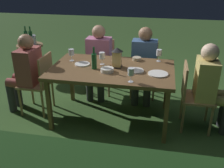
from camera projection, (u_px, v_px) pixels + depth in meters
ground_plane at (112, 118)px, 3.71m from camera, size 16.00×16.00×0.00m
dining_table at (112, 72)px, 3.42m from camera, size 1.60×1.00×0.76m
chair_head_near at (192, 94)px, 3.33m from camera, size 0.40×0.42×0.87m
person_in_mustard at (210, 84)px, 3.23m from camera, size 0.48×0.38×1.15m
chair_head_far at (40, 81)px, 3.70m from camera, size 0.40×0.42×0.87m
person_in_rust at (25, 70)px, 3.67m from camera, size 0.48×0.38×1.15m
chair_side_left_a at (144, 66)px, 4.24m from camera, size 0.42×0.40×0.87m
person_in_blue at (144, 61)px, 4.01m from camera, size 0.38×0.47×1.15m
chair_side_left_b at (101, 63)px, 4.37m from camera, size 0.42×0.40×0.87m
person_in_pink at (98, 58)px, 4.13m from camera, size 0.38×0.47×1.15m
lantern_centerpiece at (117, 56)px, 3.38m from camera, size 0.15×0.15×0.27m
green_bottle_on_table at (94, 61)px, 3.34m from camera, size 0.07×0.07×0.29m
wine_glass_a at (159, 53)px, 3.60m from camera, size 0.08×0.08×0.17m
wine_glass_b at (102, 56)px, 3.48m from camera, size 0.08×0.08×0.17m
wine_glass_c at (71, 53)px, 3.62m from camera, size 0.08×0.08×0.17m
wine_glass_d at (131, 72)px, 2.95m from camera, size 0.08×0.08×0.17m
plate_a at (82, 64)px, 3.52m from camera, size 0.20×0.20×0.01m
plate_b at (158, 74)px, 3.20m from camera, size 0.25×0.25×0.01m
plate_c at (135, 71)px, 3.30m from camera, size 0.21×0.21×0.01m
bowl_olives at (107, 70)px, 3.27m from camera, size 0.16×0.16×0.05m
bowl_bread at (137, 59)px, 3.68m from camera, size 0.12×0.12×0.04m
side_table at (31, 55)px, 5.00m from camera, size 0.49×0.49×0.62m
ice_bucket at (29, 39)px, 4.87m from camera, size 0.26×0.26×0.34m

